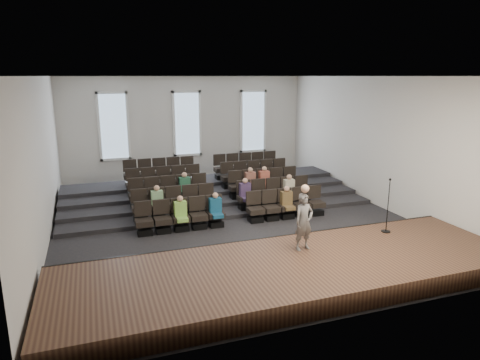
% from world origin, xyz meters
% --- Properties ---
extents(ground, '(14.00, 14.00, 0.00)m').
position_xyz_m(ground, '(0.00, 0.00, 0.00)').
color(ground, black).
rests_on(ground, ground).
extents(ceiling, '(12.00, 14.00, 0.02)m').
position_xyz_m(ceiling, '(0.00, 0.00, 5.01)').
color(ceiling, white).
rests_on(ceiling, ground).
extents(wall_back, '(12.00, 0.04, 5.00)m').
position_xyz_m(wall_back, '(0.00, 7.02, 2.50)').
color(wall_back, silver).
rests_on(wall_back, ground).
extents(wall_front, '(12.00, 0.04, 5.00)m').
position_xyz_m(wall_front, '(0.00, -7.02, 2.50)').
color(wall_front, silver).
rests_on(wall_front, ground).
extents(wall_left, '(0.04, 14.00, 5.00)m').
position_xyz_m(wall_left, '(-6.02, 0.00, 2.50)').
color(wall_left, silver).
rests_on(wall_left, ground).
extents(wall_right, '(0.04, 14.00, 5.00)m').
position_xyz_m(wall_right, '(6.02, 0.00, 2.50)').
color(wall_right, silver).
rests_on(wall_right, ground).
extents(stage, '(11.80, 3.60, 0.50)m').
position_xyz_m(stage, '(0.00, -5.10, 0.25)').
color(stage, '#4E3321').
rests_on(stage, ground).
extents(stage_lip, '(11.80, 0.06, 0.52)m').
position_xyz_m(stage_lip, '(0.00, -3.33, 0.25)').
color(stage_lip, black).
rests_on(stage_lip, ground).
extents(risers, '(11.80, 4.80, 0.60)m').
position_xyz_m(risers, '(0.00, 3.17, 0.20)').
color(risers, black).
rests_on(risers, ground).
extents(seating_rows, '(6.80, 4.70, 1.67)m').
position_xyz_m(seating_rows, '(-0.00, 1.54, 0.68)').
color(seating_rows, black).
rests_on(seating_rows, ground).
extents(windows, '(8.44, 0.10, 3.24)m').
position_xyz_m(windows, '(0.00, 6.95, 2.70)').
color(windows, white).
rests_on(windows, wall_back).
extents(audience, '(5.45, 2.64, 1.10)m').
position_xyz_m(audience, '(0.21, 0.45, 0.83)').
color(audience, '#85BF4C').
rests_on(audience, seating_rows).
extents(speaker, '(0.62, 0.47, 1.54)m').
position_xyz_m(speaker, '(0.60, -4.42, 1.27)').
color(speaker, '#5C5957').
rests_on(speaker, stage).
extents(mic_stand, '(0.27, 0.27, 1.63)m').
position_xyz_m(mic_stand, '(3.54, -4.05, 0.99)').
color(mic_stand, black).
rests_on(mic_stand, stage).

